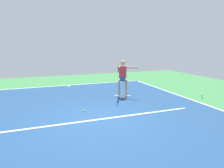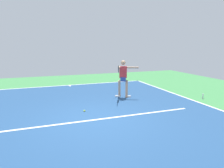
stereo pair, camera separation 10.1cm
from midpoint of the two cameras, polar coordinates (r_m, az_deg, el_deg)
ground_plane at (r=6.76m, az=-3.96°, el=-9.87°), size 20.61×20.61×0.00m
court_surface at (r=6.76m, az=-3.96°, el=-9.85°), size 9.35×12.33×0.00m
court_line_baseline_near at (r=12.55m, az=-11.66°, el=-0.31°), size 9.35×0.10×0.01m
court_line_sideline_left at (r=9.10m, az=25.42°, el=-5.41°), size 0.10×12.33×0.01m
court_line_service at (r=6.73m, az=-3.89°, el=-9.93°), size 7.01×0.10×0.01m
court_line_centre_mark at (r=12.35m, az=-11.53°, el=-0.48°), size 0.10×0.30×0.01m
tennis_player at (r=9.29m, az=3.48°, el=2.18°), size 1.25×1.09×1.73m
tennis_ball_by_sideline at (r=7.53m, az=-7.39°, el=-7.46°), size 0.07×0.07×0.07m
water_bottle at (r=10.11m, az=24.42°, el=-3.15°), size 0.07×0.07×0.22m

